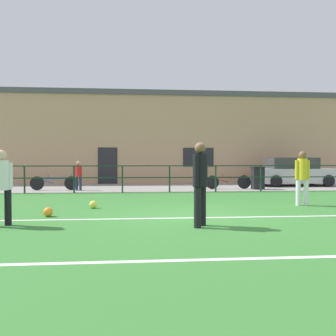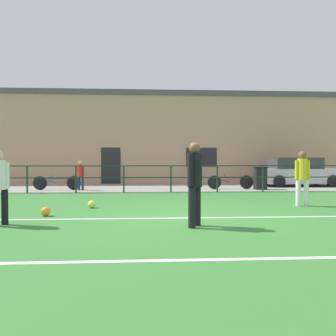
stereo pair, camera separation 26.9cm
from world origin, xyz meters
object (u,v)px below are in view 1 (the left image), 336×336
(parked_car_red, at_px, (294,172))
(bicycle_parked_0, at_px, (228,182))
(soccer_ball_match, at_px, (93,204))
(spectator_child, at_px, (78,174))
(player_goalkeeper, at_px, (200,179))
(player_winger, at_px, (302,175))
(trash_bin_0, at_px, (258,178))
(player_striker, at_px, (2,183))
(bicycle_parked_1, at_px, (54,183))
(soccer_ball_spare, at_px, (48,212))

(parked_car_red, height_order, bicycle_parked_0, parked_car_red)
(soccer_ball_match, bearing_deg, spectator_child, 104.92)
(soccer_ball_match, distance_m, spectator_child, 5.64)
(player_goalkeeper, relative_size, player_winger, 1.05)
(spectator_child, distance_m, trash_bin_0, 8.21)
(player_goalkeeper, distance_m, trash_bin_0, 9.16)
(player_striker, xyz_separation_m, soccer_ball_match, (1.50, 2.37, -0.78))
(soccer_ball_match, distance_m, bicycle_parked_0, 7.84)
(spectator_child, distance_m, parked_car_red, 11.00)
(player_winger, bearing_deg, spectator_child, 145.74)
(bicycle_parked_1, distance_m, trash_bin_0, 9.34)
(player_striker, relative_size, trash_bin_0, 1.51)
(soccer_ball_spare, xyz_separation_m, trash_bin_0, (7.64, 6.67, 0.43))
(soccer_ball_spare, bearing_deg, soccer_ball_match, 55.80)
(player_goalkeeper, bearing_deg, trash_bin_0, 5.74)
(player_striker, distance_m, soccer_ball_match, 2.91)
(soccer_ball_spare, bearing_deg, player_striker, -119.86)
(player_goalkeeper, relative_size, bicycle_parked_1, 0.81)
(bicycle_parked_1, xyz_separation_m, trash_bin_0, (9.33, -0.28, 0.20))
(player_winger, height_order, soccer_ball_match, player_winger)
(player_striker, bearing_deg, soccer_ball_spare, 23.75)
(bicycle_parked_0, bearing_deg, player_winger, -82.26)
(parked_car_red, distance_m, trash_bin_0, 3.24)
(player_goalkeeper, height_order, soccer_ball_spare, player_goalkeeper)
(parked_car_red, bearing_deg, trash_bin_0, -144.69)
(player_winger, xyz_separation_m, bicycle_parked_1, (-8.76, 5.58, -0.58))
(soccer_ball_match, xyz_separation_m, bicycle_parked_0, (5.43, 5.65, 0.24))
(player_goalkeeper, distance_m, player_winger, 4.60)
(spectator_child, relative_size, bicycle_parked_1, 0.61)
(parked_car_red, bearing_deg, soccer_ball_match, -142.39)
(spectator_child, height_order, bicycle_parked_1, spectator_child)
(player_goalkeeper, xyz_separation_m, soccer_ball_match, (-2.56, 2.75, -0.87))
(player_winger, height_order, spectator_child, player_winger)
(player_winger, height_order, bicycle_parked_0, player_winger)
(soccer_ball_spare, relative_size, bicycle_parked_0, 0.10)
(player_striker, bearing_deg, spectator_child, 53.19)
(soccer_ball_match, bearing_deg, bicycle_parked_0, 46.14)
(soccer_ball_spare, height_order, parked_car_red, parked_car_red)
(player_striker, height_order, bicycle_parked_0, player_striker)
(soccer_ball_match, distance_m, soccer_ball_spare, 1.57)
(trash_bin_0, bearing_deg, bicycle_parked_0, 168.26)
(soccer_ball_match, height_order, trash_bin_0, trash_bin_0)
(bicycle_parked_1, bearing_deg, soccer_ball_match, -65.57)
(player_goalkeeper, distance_m, parked_car_red, 12.11)
(soccer_ball_match, distance_m, trash_bin_0, 8.65)
(player_goalkeeper, height_order, parked_car_red, player_goalkeeper)
(player_goalkeeper, bearing_deg, spectator_child, 59.20)
(soccer_ball_match, bearing_deg, player_striker, -122.28)
(player_goalkeeper, distance_m, soccer_ball_spare, 3.84)
(soccer_ball_match, distance_m, bicycle_parked_1, 6.21)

